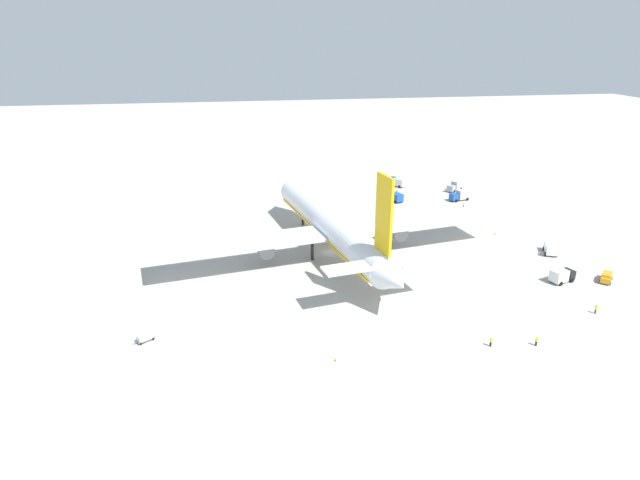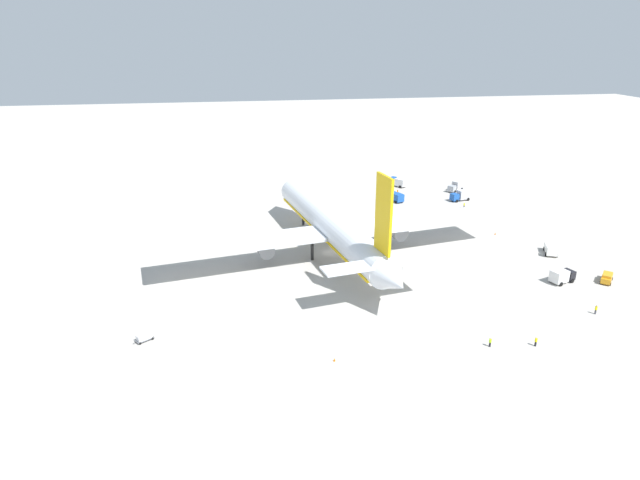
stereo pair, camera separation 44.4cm
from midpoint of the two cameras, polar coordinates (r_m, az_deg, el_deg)
The scene contains 18 objects.
ground_plane at distance 125.88m, azimuth 1.16°, elevation -1.30°, with size 600.00×600.00×0.00m, color #ADA8A0.
airliner at distance 122.24m, azimuth 1.41°, elevation 1.51°, with size 70.03×80.39×25.04m.
service_truck_0 at distance 121.18m, azimuth 24.45°, elevation -3.48°, with size 3.97×5.73×2.80m.
service_truck_1 at distance 170.10m, azimuth 14.90°, elevation 4.64°, with size 3.90×6.95×3.21m.
service_truck_2 at distance 180.41m, azimuth 14.39°, elevation 5.62°, with size 5.82×6.72×3.20m.
service_truck_3 at distance 181.72m, azimuth 8.37°, elevation 6.15°, with size 6.04×5.31×2.84m.
service_truck_4 at distance 165.03m, azimuth 8.19°, elevation 4.57°, with size 5.64×4.02×2.66m.
service_truck_5 at distance 135.62m, azimuth 23.48°, elevation -0.87°, with size 5.91×4.42×2.40m.
service_van at distance 125.78m, azimuth 28.33°, elevation -3.52°, with size 4.64×4.47×1.97m.
baggage_cart_0 at distance 95.60m, azimuth -18.09°, elevation -9.79°, with size 2.77×3.34×1.23m.
ground_worker_0 at distance 162.75m, azimuth 15.18°, elevation 3.58°, with size 0.47×0.47×1.79m.
ground_worker_1 at distance 93.68m, azimuth 17.80°, elevation -10.31°, with size 0.56×0.56×1.69m.
ground_worker_2 at distance 155.46m, azimuth 15.18°, elevation 2.73°, with size 0.52×0.52×1.68m.
ground_worker_3 at distance 96.34m, azimuth 22.13°, elevation -9.98°, with size 0.50×0.50×1.72m.
ground_worker_4 at distance 172.65m, azimuth 8.34°, elevation 5.09°, with size 0.51×0.51×1.69m.
ground_worker_5 at distance 111.04m, azimuth 27.41°, elevation -6.60°, with size 0.53×0.53×1.77m.
traffic_cone_0 at distance 86.19m, azimuth 1.69°, elevation -12.61°, with size 0.36×0.36×0.55m, color orange.
traffic_cone_1 at distance 143.91m, azimuth 18.24°, elevation 0.66°, with size 0.36×0.36×0.55m, color orange.
Camera 2 is at (-114.18, 21.75, 48.31)m, focal length 30.05 mm.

